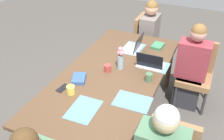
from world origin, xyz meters
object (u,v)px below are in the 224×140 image
at_px(flower_vase, 121,57).
at_px(book_red_cover, 79,78).
at_px(coffee_mug_near_right, 71,90).
at_px(phone_black, 63,88).
at_px(chair_head_right_left_near, 145,40).
at_px(chair_near_right_near, 196,71).
at_px(person_near_right_near, 191,71).
at_px(laptop_head_right_left_near, 134,47).
at_px(book_blue_cover, 158,46).
at_px(dining_table, 112,78).
at_px(laptop_near_right_near, 150,64).
at_px(coffee_mug_centre_left, 108,68).
at_px(coffee_mug_near_left, 149,77).
at_px(person_head_right_left_near, 149,41).

relative_size(flower_vase, book_red_cover, 1.40).
bearing_deg(coffee_mug_near_right, phone_black, 73.27).
distance_m(flower_vase, coffee_mug_near_right, 0.72).
distance_m(chair_head_right_left_near, chair_near_right_near, 1.11).
xyz_separation_m(person_near_right_near, book_red_cover, (-1.07, 1.08, 0.25)).
bearing_deg(person_near_right_near, laptop_head_right_left_near, 102.57).
xyz_separation_m(person_near_right_near, coffee_mug_near_right, (-1.31, 1.04, 0.28)).
bearing_deg(book_blue_cover, coffee_mug_near_right, 165.05).
bearing_deg(dining_table, flower_vase, -16.72).
xyz_separation_m(chair_head_right_left_near, person_near_right_near, (-0.71, -0.85, 0.03)).
height_order(chair_near_right_near, book_blue_cover, chair_near_right_near).
relative_size(chair_near_right_near, person_near_right_near, 0.75).
xyz_separation_m(chair_near_right_near, coffee_mug_near_right, (-1.39, 1.10, 0.30)).
distance_m(flower_vase, book_red_cover, 0.54).
distance_m(laptop_near_right_near, coffee_mug_centre_left, 0.51).
xyz_separation_m(person_near_right_near, laptop_near_right_near, (-0.49, 0.44, 0.28)).
height_order(flower_vase, laptop_head_right_left_near, flower_vase).
height_order(chair_head_right_left_near, flower_vase, flower_vase).
relative_size(coffee_mug_near_left, book_blue_cover, 0.47).
bearing_deg(person_head_right_left_near, coffee_mug_centre_left, 176.53).
xyz_separation_m(chair_head_right_left_near, laptop_head_right_left_near, (-0.88, -0.09, 0.30)).
xyz_separation_m(laptop_head_right_left_near, coffee_mug_centre_left, (-0.61, 0.10, -0.00)).
bearing_deg(phone_black, coffee_mug_near_left, 129.21).
height_order(person_head_right_left_near, coffee_mug_near_left, person_head_right_left_near).
bearing_deg(phone_black, chair_head_right_left_near, 178.20).
bearing_deg(book_blue_cover, dining_table, 167.18).
bearing_deg(dining_table, coffee_mug_centre_left, 66.14).
height_order(coffee_mug_near_left, phone_black, coffee_mug_near_left).
relative_size(book_red_cover, phone_black, 1.33).
height_order(person_near_right_near, laptop_head_right_left_near, person_near_right_near).
xyz_separation_m(dining_table, person_head_right_left_near, (1.45, -0.02, -0.17)).
bearing_deg(chair_head_right_left_near, book_red_cover, 172.70).
height_order(laptop_head_right_left_near, phone_black, laptop_head_right_left_near).
height_order(dining_table, coffee_mug_near_right, coffee_mug_near_right).
distance_m(coffee_mug_centre_left, phone_black, 0.58).
bearing_deg(flower_vase, laptop_head_right_left_near, 0.98).
bearing_deg(flower_vase, chair_near_right_near, -47.96).
bearing_deg(coffee_mug_centre_left, book_red_cover, 143.51).
height_order(chair_head_right_left_near, book_red_cover, chair_head_right_left_near).
distance_m(coffee_mug_centre_left, book_blue_cover, 0.91).
bearing_deg(book_red_cover, coffee_mug_centre_left, -58.43).
relative_size(flower_vase, coffee_mug_centre_left, 3.42).
xyz_separation_m(chair_near_right_near, coffee_mug_centre_left, (-0.85, 0.93, 0.30)).
bearing_deg(flower_vase, coffee_mug_near_left, -106.88).
relative_size(chair_head_right_left_near, flower_vase, 3.21).
relative_size(dining_table, flower_vase, 8.16).
xyz_separation_m(coffee_mug_near_right, book_blue_cover, (1.36, -0.54, -0.03)).
distance_m(chair_near_right_near, coffee_mug_near_left, 1.00).
relative_size(person_head_right_left_near, book_blue_cover, 5.97).
relative_size(laptop_near_right_near, coffee_mug_centre_left, 3.89).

